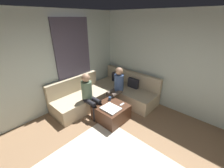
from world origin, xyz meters
The scene contains 10 objects.
wall_back centered at (0.00, 2.94, 1.35)m, with size 6.00×0.12×2.70m, color silver.
wall_left centered at (-2.94, 0.00, 1.35)m, with size 0.12×6.00×2.70m, color silver.
curtain_panel centered at (-2.84, 1.30, 1.25)m, with size 0.06×1.10×2.50m, color #595166.
sectional_couch centered at (-2.08, 1.88, 0.28)m, with size 2.10×2.55×0.87m.
ottoman centered at (-1.37, 1.32, 0.21)m, with size 0.76×0.76×0.42m, color #4C2D1E.
folded_blanket centered at (-1.27, 1.20, 0.44)m, with size 0.44×0.36×0.04m, color white.
coffee_mug centered at (-1.59, 1.50, 0.47)m, with size 0.08×0.08×0.10m, color #334C72.
game_remote centered at (-1.19, 1.54, 0.43)m, with size 0.05×0.15×0.02m, color white.
person_on_couch_back centered at (-1.72, 1.93, 0.66)m, with size 0.30×0.60×1.20m.
person_on_couch_side centered at (-1.93, 1.08, 0.66)m, with size 0.60×0.30×1.20m.
Camera 1 is at (0.76, -0.97, 2.50)m, focal length 23.05 mm.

